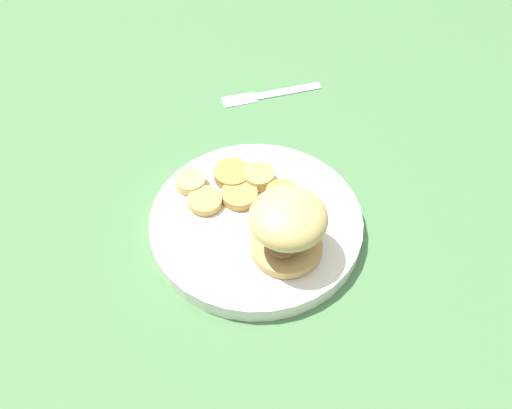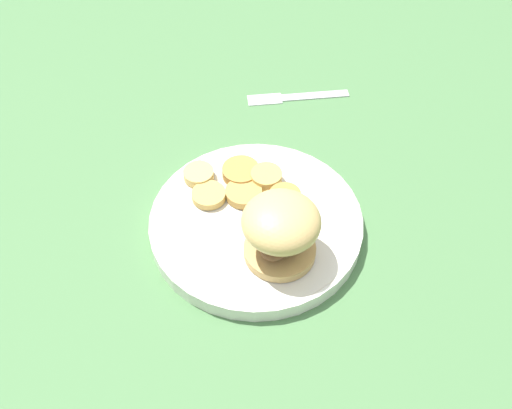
# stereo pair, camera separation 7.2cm
# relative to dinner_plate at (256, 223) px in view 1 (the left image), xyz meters

# --- Properties ---
(ground_plane) EXTENTS (4.00, 4.00, 0.00)m
(ground_plane) POSITION_rel_dinner_plate_xyz_m (0.00, 0.00, -0.01)
(ground_plane) COLOR #4C7A47
(dinner_plate) EXTENTS (0.27, 0.27, 0.02)m
(dinner_plate) POSITION_rel_dinner_plate_xyz_m (0.00, 0.00, 0.00)
(dinner_plate) COLOR white
(dinner_plate) RESTS_ON ground_plane
(sandwich) EXTENTS (0.09, 0.11, 0.08)m
(sandwich) POSITION_rel_dinner_plate_xyz_m (0.04, -0.04, 0.05)
(sandwich) COLOR tan
(sandwich) RESTS_ON dinner_plate
(potato_round_0) EXTENTS (0.05, 0.05, 0.01)m
(potato_round_0) POSITION_rel_dinner_plate_xyz_m (-0.03, 0.07, 0.02)
(potato_round_0) COLOR #BC8942
(potato_round_0) RESTS_ON dinner_plate
(potato_round_1) EXTENTS (0.04, 0.04, 0.01)m
(potato_round_1) POSITION_rel_dinner_plate_xyz_m (-0.09, 0.05, 0.02)
(potato_round_1) COLOR #DBB766
(potato_round_1) RESTS_ON dinner_plate
(potato_round_2) EXTENTS (0.04, 0.04, 0.01)m
(potato_round_2) POSITION_rel_dinner_plate_xyz_m (-0.07, 0.02, 0.02)
(potato_round_2) COLOR tan
(potato_round_2) RESTS_ON dinner_plate
(potato_round_3) EXTENTS (0.04, 0.04, 0.02)m
(potato_round_3) POSITION_rel_dinner_plate_xyz_m (-0.00, 0.06, 0.02)
(potato_round_3) COLOR tan
(potato_round_3) RESTS_ON dinner_plate
(potato_round_4) EXTENTS (0.05, 0.05, 0.01)m
(potato_round_4) POSITION_rel_dinner_plate_xyz_m (-0.02, 0.03, 0.02)
(potato_round_4) COLOR tan
(potato_round_4) RESTS_ON dinner_plate
(potato_round_5) EXTENTS (0.04, 0.04, 0.02)m
(potato_round_5) POSITION_rel_dinner_plate_xyz_m (0.03, 0.03, 0.02)
(potato_round_5) COLOR #BC8942
(potato_round_5) RESTS_ON dinner_plate
(fork) EXTENTS (0.15, 0.07, 0.00)m
(fork) POSITION_rel_dinner_plate_xyz_m (0.01, 0.27, -0.01)
(fork) COLOR silver
(fork) RESTS_ON ground_plane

